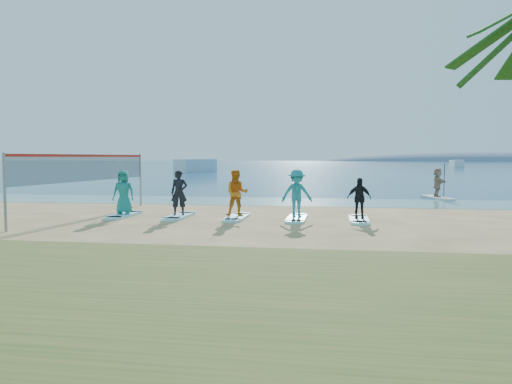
# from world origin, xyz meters

# --- Properties ---
(ground) EXTENTS (600.00, 600.00, 0.00)m
(ground) POSITION_xyz_m (0.00, 0.00, 0.00)
(ground) COLOR tan
(ground) RESTS_ON ground
(shallow_water) EXTENTS (600.00, 600.00, 0.00)m
(shallow_water) POSITION_xyz_m (0.00, 10.50, 0.01)
(shallow_water) COLOR teal
(shallow_water) RESTS_ON ground
(ocean) EXTENTS (600.00, 600.00, 0.00)m
(ocean) POSITION_xyz_m (0.00, 160.00, 0.01)
(ocean) COLOR navy
(ocean) RESTS_ON ground
(island_ridge) EXTENTS (220.00, 56.00, 18.00)m
(island_ridge) POSITION_xyz_m (95.00, 300.00, 0.00)
(island_ridge) COLOR slate
(island_ridge) RESTS_ON ground
(volleyball_net) EXTENTS (0.93, 9.05, 2.50)m
(volleyball_net) POSITION_xyz_m (-7.56, 2.92, 1.90)
(volleyball_net) COLOR gray
(volleyball_net) RESTS_ON ground
(paddleboard) EXTENTS (1.42, 3.08, 0.12)m
(paddleboard) POSITION_xyz_m (7.98, 13.63, 0.06)
(paddleboard) COLOR silver
(paddleboard) RESTS_ON ground
(paddleboarder) EXTENTS (0.67, 1.56, 1.63)m
(paddleboarder) POSITION_xyz_m (7.98, 13.63, 0.93)
(paddleboarder) COLOR tan
(paddleboarder) RESTS_ON paddleboard
(boat_offshore_a) EXTENTS (5.34, 8.44, 2.06)m
(boat_offshore_a) POSITION_xyz_m (-19.76, 61.14, 0.00)
(boat_offshore_a) COLOR silver
(boat_offshore_a) RESTS_ON ground
(boat_offshore_b) EXTENTS (2.45, 6.98, 1.69)m
(boat_offshore_b) POSITION_xyz_m (31.03, 110.86, 0.00)
(boat_offshore_b) COLOR silver
(boat_offshore_b) RESTS_ON ground
(surfboard_0) EXTENTS (0.70, 2.20, 0.09)m
(surfboard_0) POSITION_xyz_m (-6.07, 3.02, 0.04)
(surfboard_0) COLOR #A4EFFF
(surfboard_0) RESTS_ON ground
(student_0) EXTENTS (0.90, 0.63, 1.74)m
(student_0) POSITION_xyz_m (-6.07, 3.02, 0.96)
(student_0) COLOR #1A7F76
(student_0) RESTS_ON surfboard_0
(surfboard_1) EXTENTS (0.70, 2.20, 0.09)m
(surfboard_1) POSITION_xyz_m (-3.76, 3.02, 0.04)
(surfboard_1) COLOR #A4EFFF
(surfboard_1) RESTS_ON ground
(student_1) EXTENTS (0.73, 0.58, 1.75)m
(student_1) POSITION_xyz_m (-3.76, 3.02, 0.97)
(student_1) COLOR black
(student_1) RESTS_ON surfboard_1
(surfboard_2) EXTENTS (0.70, 2.20, 0.09)m
(surfboard_2) POSITION_xyz_m (-1.45, 3.02, 0.04)
(surfboard_2) COLOR #A4EFFF
(surfboard_2) RESTS_ON ground
(student_2) EXTENTS (0.96, 0.81, 1.79)m
(student_2) POSITION_xyz_m (-1.45, 3.02, 0.98)
(student_2) COLOR orange
(student_2) RESTS_ON surfboard_2
(surfboard_3) EXTENTS (0.70, 2.20, 0.09)m
(surfboard_3) POSITION_xyz_m (0.85, 3.02, 0.04)
(surfboard_3) COLOR #A4EFFF
(surfboard_3) RESTS_ON ground
(student_3) EXTENTS (1.30, 0.95, 1.80)m
(student_3) POSITION_xyz_m (0.85, 3.02, 0.99)
(student_3) COLOR teal
(student_3) RESTS_ON surfboard_3
(surfboard_4) EXTENTS (0.70, 2.20, 0.09)m
(surfboard_4) POSITION_xyz_m (3.16, 3.02, 0.04)
(surfboard_4) COLOR #A4EFFF
(surfboard_4) RESTS_ON ground
(student_4) EXTENTS (0.89, 0.39, 1.51)m
(student_4) POSITION_xyz_m (3.16, 3.02, 0.84)
(student_4) COLOR black
(student_4) RESTS_ON surfboard_4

